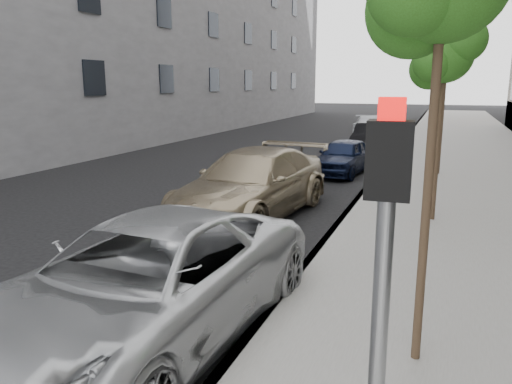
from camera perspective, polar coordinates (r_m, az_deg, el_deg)
The scene contains 11 objects.
ground at distance 6.22m, azimuth -16.48°, elevation -20.05°, with size 160.00×160.00×0.00m, color black.
sidewalk at distance 28.31m, azimuth 22.65°, elevation 4.87°, with size 6.40×72.00×0.14m, color gray.
curb at distance 28.37m, azimuth 16.32°, elevation 5.34°, with size 0.15×72.00×0.14m, color #9E9B93.
tree_mid at distance 12.12m, azimuth 20.92°, elevation 14.44°, with size 1.61×1.41×4.55m.
tree_far at distance 18.65m, azimuth 21.17°, elevation 15.39°, with size 1.54×1.34×5.17m.
signal_pole at distance 2.98m, azimuth 14.10°, elevation -12.17°, with size 0.25×0.19×3.07m.
minivan at distance 6.62m, azimuth -12.47°, elevation -10.12°, with size 2.61×5.65×1.57m, color #BBBEC1.
suv at distance 12.42m, azimuth -0.44°, elevation 0.94°, with size 2.32×5.70×1.65m, color tan.
sedan_blue at distance 18.62m, azimuth 9.94°, elevation 4.02°, with size 1.53×3.81×1.30m, color black.
sedan_black at distance 25.30m, azimuth 12.91°, elevation 6.11°, with size 1.43×4.09×1.35m, color black.
sedan_rear at distance 30.34m, azimuth 12.82°, elevation 7.12°, with size 1.92×4.73×1.37m, color #ADB0B6.
Camera 1 is at (3.33, -4.11, 3.28)m, focal length 35.00 mm.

